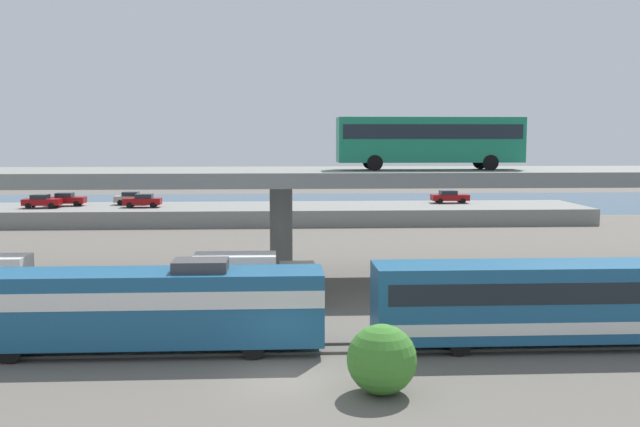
{
  "coord_description": "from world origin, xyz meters",
  "views": [
    {
      "loc": [
        -0.05,
        -28.3,
        9.59
      ],
      "look_at": [
        2.83,
        24.43,
        4.07
      ],
      "focal_mm": 41.14,
      "sensor_mm": 36.0,
      "label": 1
    }
  ],
  "objects_px": {
    "train_locomotive": "(119,305)",
    "transit_bus_on_overpass": "(430,138)",
    "parked_car_3": "(450,197)",
    "parked_car_1": "(42,201)",
    "train_coach_lead": "(600,299)",
    "service_truck_west": "(251,278)",
    "parked_car_2": "(143,200)",
    "parked_car_0": "(132,198)",
    "parked_car_4": "(66,199)"
  },
  "relations": [
    {
      "from": "parked_car_1",
      "to": "train_coach_lead",
      "type": "bearing_deg",
      "value": -50.57
    },
    {
      "from": "parked_car_1",
      "to": "parked_car_3",
      "type": "bearing_deg",
      "value": 4.43
    },
    {
      "from": "transit_bus_on_overpass",
      "to": "parked_car_2",
      "type": "height_order",
      "value": "transit_bus_on_overpass"
    },
    {
      "from": "parked_car_0",
      "to": "parked_car_4",
      "type": "distance_m",
      "value": 7.28
    },
    {
      "from": "parked_car_2",
      "to": "parked_car_4",
      "type": "distance_m",
      "value": 9.31
    },
    {
      "from": "parked_car_0",
      "to": "train_locomotive",
      "type": "bearing_deg",
      "value": -79.42
    },
    {
      "from": "transit_bus_on_overpass",
      "to": "parked_car_0",
      "type": "xyz_separation_m",
      "value": [
        -26.89,
        38.21,
        -6.97
      ]
    },
    {
      "from": "parked_car_0",
      "to": "parked_car_3",
      "type": "bearing_deg",
      "value": 0.2
    },
    {
      "from": "train_coach_lead",
      "to": "transit_bus_on_overpass",
      "type": "xyz_separation_m",
      "value": [
        -4.91,
        15.11,
        7.36
      ]
    },
    {
      "from": "parked_car_0",
      "to": "parked_car_2",
      "type": "bearing_deg",
      "value": -61.09
    },
    {
      "from": "parked_car_3",
      "to": "parked_car_2",
      "type": "bearing_deg",
      "value": -174.45
    },
    {
      "from": "train_coach_lead",
      "to": "parked_car_0",
      "type": "height_order",
      "value": "train_coach_lead"
    },
    {
      "from": "service_truck_west",
      "to": "parked_car_3",
      "type": "relative_size",
      "value": 1.55
    },
    {
      "from": "parked_car_2",
      "to": "service_truck_west",
      "type": "bearing_deg",
      "value": 108.24
    },
    {
      "from": "parked_car_0",
      "to": "parked_car_3",
      "type": "relative_size",
      "value": 0.92
    },
    {
      "from": "transit_bus_on_overpass",
      "to": "parked_car_1",
      "type": "bearing_deg",
      "value": 136.08
    },
    {
      "from": "train_coach_lead",
      "to": "parked_car_2",
      "type": "xyz_separation_m",
      "value": [
        -29.97,
        50.01,
        0.38
      ]
    },
    {
      "from": "transit_bus_on_overpass",
      "to": "parked_car_4",
      "type": "xyz_separation_m",
      "value": [
        -34.1,
        37.14,
        -6.97
      ]
    },
    {
      "from": "transit_bus_on_overpass",
      "to": "parked_car_3",
      "type": "relative_size",
      "value": 2.74
    },
    {
      "from": "transit_bus_on_overpass",
      "to": "parked_car_3",
      "type": "distance_m",
      "value": 40.32
    },
    {
      "from": "transit_bus_on_overpass",
      "to": "parked_car_3",
      "type": "xyz_separation_m",
      "value": [
        10.37,
        38.34,
        -6.97
      ]
    },
    {
      "from": "transit_bus_on_overpass",
      "to": "service_truck_west",
      "type": "xyz_separation_m",
      "value": [
        -11.42,
        -6.49,
        -7.89
      ]
    },
    {
      "from": "parked_car_0",
      "to": "parked_car_1",
      "type": "xyz_separation_m",
      "value": [
        -9.19,
        -3.47,
        0.0
      ]
    },
    {
      "from": "service_truck_west",
      "to": "transit_bus_on_overpass",
      "type": "bearing_deg",
      "value": 29.61
    },
    {
      "from": "transit_bus_on_overpass",
      "to": "parked_car_4",
      "type": "distance_m",
      "value": 50.9
    },
    {
      "from": "parked_car_0",
      "to": "parked_car_3",
      "type": "distance_m",
      "value": 37.26
    },
    {
      "from": "train_locomotive",
      "to": "service_truck_west",
      "type": "xyz_separation_m",
      "value": [
        5.51,
        8.62,
        -0.55
      ]
    },
    {
      "from": "parked_car_4",
      "to": "train_coach_lead",
      "type": "bearing_deg",
      "value": -53.26
    },
    {
      "from": "parked_car_2",
      "to": "parked_car_3",
      "type": "bearing_deg",
      "value": -174.45
    },
    {
      "from": "train_coach_lead",
      "to": "parked_car_1",
      "type": "xyz_separation_m",
      "value": [
        -40.99,
        49.85,
        0.38
      ]
    },
    {
      "from": "transit_bus_on_overpass",
      "to": "parked_car_1",
      "type": "distance_m",
      "value": 50.58
    },
    {
      "from": "train_locomotive",
      "to": "parked_car_2",
      "type": "height_order",
      "value": "train_locomotive"
    },
    {
      "from": "train_locomotive",
      "to": "transit_bus_on_overpass",
      "type": "relative_size",
      "value": 1.47
    },
    {
      "from": "parked_car_3",
      "to": "parked_car_1",
      "type": "bearing_deg",
      "value": -175.57
    },
    {
      "from": "parked_car_1",
      "to": "parked_car_3",
      "type": "distance_m",
      "value": 46.59
    },
    {
      "from": "train_locomotive",
      "to": "train_coach_lead",
      "type": "xyz_separation_m",
      "value": [
        21.84,
        -0.0,
        -0.02
      ]
    },
    {
      "from": "train_locomotive",
      "to": "service_truck_west",
      "type": "bearing_deg",
      "value": -122.6
    },
    {
      "from": "parked_car_0",
      "to": "parked_car_2",
      "type": "height_order",
      "value": "same"
    },
    {
      "from": "transit_bus_on_overpass",
      "to": "parked_car_2",
      "type": "xyz_separation_m",
      "value": [
        -25.06,
        34.9,
        -6.97
      ]
    },
    {
      "from": "parked_car_1",
      "to": "parked_car_4",
      "type": "relative_size",
      "value": 0.97
    },
    {
      "from": "parked_car_1",
      "to": "parked_car_4",
      "type": "bearing_deg",
      "value": 50.36
    },
    {
      "from": "transit_bus_on_overpass",
      "to": "service_truck_west",
      "type": "relative_size",
      "value": 1.76
    },
    {
      "from": "train_coach_lead",
      "to": "train_locomotive",
      "type": "bearing_deg",
      "value": 0.0
    },
    {
      "from": "parked_car_0",
      "to": "parked_car_4",
      "type": "xyz_separation_m",
      "value": [
        -7.21,
        -1.07,
        0.0
      ]
    },
    {
      "from": "parked_car_1",
      "to": "parked_car_3",
      "type": "relative_size",
      "value": 0.92
    },
    {
      "from": "train_coach_lead",
      "to": "service_truck_west",
      "type": "xyz_separation_m",
      "value": [
        -16.33,
        8.62,
        -0.53
      ]
    },
    {
      "from": "service_truck_west",
      "to": "train_coach_lead",
      "type": "bearing_deg",
      "value": -27.82
    },
    {
      "from": "service_truck_west",
      "to": "parked_car_3",
      "type": "xyz_separation_m",
      "value": [
        21.79,
        44.83,
        0.92
      ]
    },
    {
      "from": "train_locomotive",
      "to": "parked_car_1",
      "type": "bearing_deg",
      "value": -68.99
    },
    {
      "from": "transit_bus_on_overpass",
      "to": "parked_car_2",
      "type": "bearing_deg",
      "value": 125.69
    }
  ]
}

